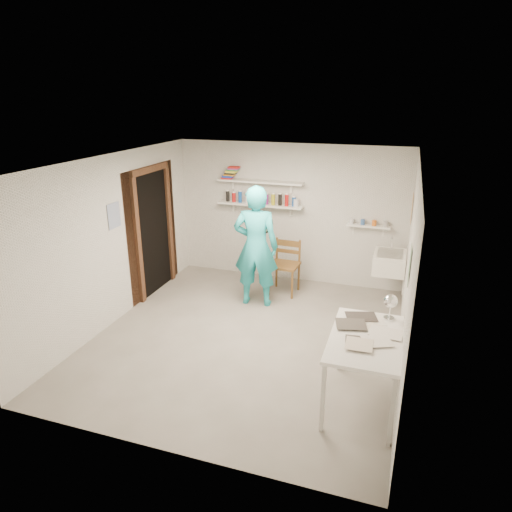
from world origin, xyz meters
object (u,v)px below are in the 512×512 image
(belfast_sink, at_px, (389,262))
(work_table, at_px, (363,371))
(wall_clock, at_px, (262,223))
(desk_lamp, at_px, (391,301))
(man, at_px, (256,247))
(wooden_chair, at_px, (284,265))

(belfast_sink, distance_m, work_table, 2.67)
(wall_clock, height_order, desk_lamp, wall_clock)
(man, bearing_deg, work_table, 125.60)
(wall_clock, xyz_separation_m, work_table, (1.83, -2.23, -0.87))
(wall_clock, height_order, wooden_chair, wall_clock)
(belfast_sink, height_order, work_table, belfast_sink)
(work_table, height_order, desk_lamp, desk_lamp)
(wall_clock, bearing_deg, wooden_chair, 40.37)
(wall_clock, relative_size, wooden_chair, 0.35)
(belfast_sink, height_order, desk_lamp, desk_lamp)
(belfast_sink, xyz_separation_m, wooden_chair, (-1.65, -0.10, -0.21))
(wall_clock, xyz_separation_m, wooden_chair, (0.29, 0.32, -0.78))
(desk_lamp, bearing_deg, work_table, -112.42)
(man, relative_size, wooden_chair, 1.94)
(wooden_chair, height_order, desk_lamp, desk_lamp)
(work_table, bearing_deg, desk_lamp, 67.58)
(wooden_chair, xyz_separation_m, work_table, (1.54, -2.55, -0.09))
(work_table, bearing_deg, belfast_sink, 87.62)
(wooden_chair, xyz_separation_m, desk_lamp, (1.74, -2.07, 0.54))
(wooden_chair, height_order, work_table, wooden_chair)
(belfast_sink, relative_size, desk_lamp, 3.96)
(belfast_sink, xyz_separation_m, man, (-1.97, -0.63, 0.25))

